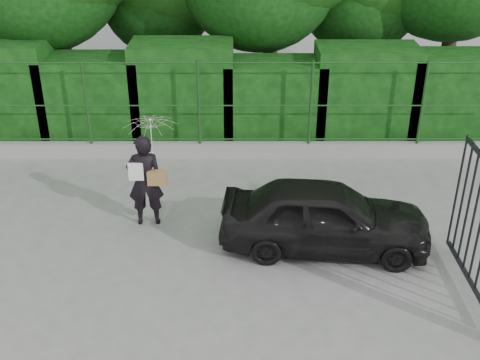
{
  "coord_description": "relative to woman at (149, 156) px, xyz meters",
  "views": [
    {
      "loc": [
        1.24,
        -7.13,
        5.52
      ],
      "look_at": [
        1.25,
        1.3,
        1.1
      ],
      "focal_mm": 45.0,
      "sensor_mm": 36.0,
      "label": 1
    }
  ],
  "objects": [
    {
      "name": "ground",
      "position": [
        0.26,
        -1.84,
        -1.26
      ],
      "size": [
        80.0,
        80.0,
        0.0
      ],
      "primitive_type": "plane",
      "color": "gray"
    },
    {
      "name": "kerb",
      "position": [
        0.26,
        2.66,
        -1.11
      ],
      "size": [
        14.0,
        0.25,
        0.3
      ],
      "primitive_type": "cube",
      "color": "#9E9E99",
      "rests_on": "ground"
    },
    {
      "name": "fence",
      "position": [
        0.48,
        2.66,
        -0.06
      ],
      "size": [
        14.13,
        0.06,
        1.8
      ],
      "color": "#1B4519",
      "rests_on": "kerb"
    },
    {
      "name": "hedge",
      "position": [
        0.27,
        3.66,
        -0.26
      ],
      "size": [
        14.2,
        1.2,
        2.23
      ],
      "color": "black",
      "rests_on": "ground"
    },
    {
      "name": "woman",
      "position": [
        0.0,
        0.0,
        0.0
      ],
      "size": [
        0.9,
        0.89,
        1.94
      ],
      "color": "black",
      "rests_on": "ground"
    },
    {
      "name": "car",
      "position": [
        2.86,
        -0.77,
        -0.69
      ],
      "size": [
        3.44,
        1.64,
        1.13
      ],
      "primitive_type": "imported",
      "rotation": [
        0.0,
        0.0,
        1.48
      ],
      "color": "black",
      "rests_on": "ground"
    }
  ]
}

